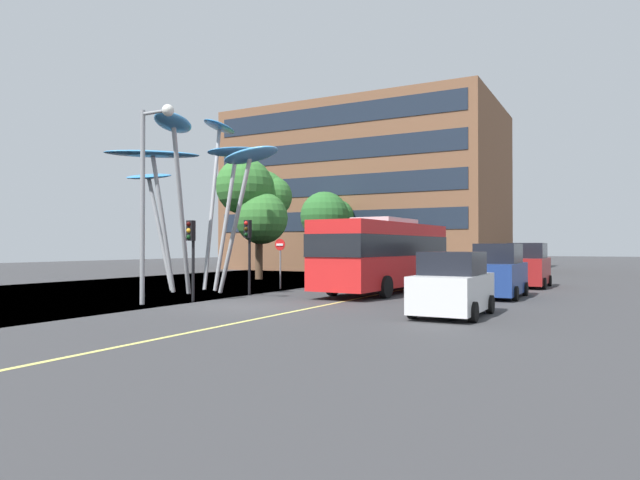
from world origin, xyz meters
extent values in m
cube|color=#38383A|center=(0.00, 0.00, -0.05)|extent=(120.00, 240.00, 0.10)
cube|color=gray|center=(-10.49, 0.00, -0.03)|extent=(16.00, 240.00, 0.05)
cube|color=#E0D666|center=(2.51, 0.00, 0.00)|extent=(0.16, 144.00, 0.01)
cube|color=red|center=(2.35, 8.33, 1.82)|extent=(3.08, 10.46, 2.93)
cube|color=black|center=(2.35, 8.33, 2.23)|extent=(3.12, 10.56, 0.94)
cube|color=yellow|center=(2.59, 13.44, 2.98)|extent=(1.43, 0.17, 0.36)
cube|color=#B2B2B7|center=(2.35, 8.33, 3.40)|extent=(2.11, 3.71, 0.24)
cylinder|color=black|center=(3.79, 11.47, 0.48)|extent=(0.33, 0.97, 0.96)
cylinder|color=black|center=(1.21, 11.60, 0.48)|extent=(0.33, 0.97, 0.96)
cylinder|color=black|center=(3.50, 5.42, 0.48)|extent=(0.33, 0.97, 0.96)
cylinder|color=black|center=(0.92, 5.55, 0.48)|extent=(0.33, 0.97, 0.96)
cylinder|color=#9EA0A5|center=(-3.56, 4.36, 3.19)|extent=(1.95, 0.23, 6.42)
ellipsoid|color=#4CA3E5|center=(-2.68, 4.35, 6.37)|extent=(2.99, 1.39, 1.02)
cylinder|color=#9EA0A5|center=(-5.12, 5.68, 3.49)|extent=(0.83, 1.25, 7.01)
ellipsoid|color=#4299E0|center=(-4.84, 6.18, 6.98)|extent=(2.61, 3.30, 0.79)
cylinder|color=#9EA0A5|center=(-6.68, 6.55, 4.39)|extent=(1.16, 2.58, 8.83)
ellipsoid|color=#388EDB|center=(-7.13, 7.71, 8.78)|extent=(2.56, 3.51, 0.65)
cylinder|color=#9EA0A5|center=(-8.20, 4.32, 2.88)|extent=(1.75, 0.26, 5.82)
ellipsoid|color=#388EDB|center=(-8.97, 4.29, 5.77)|extent=(2.86, 1.36, 0.57)
cylinder|color=#9EA0A5|center=(-6.96, 3.24, 3.29)|extent=(0.96, 0.98, 6.61)
ellipsoid|color=#4299E0|center=(-7.30, 2.89, 6.58)|extent=(4.05, 4.13, 0.34)
cylinder|color=#9EA0A5|center=(-5.02, 2.35, 3.75)|extent=(1.02, 2.13, 7.54)
ellipsoid|color=#4299E0|center=(-4.64, 1.41, 7.49)|extent=(2.29, 3.10, 0.76)
cylinder|color=black|center=(-2.75, 0.53, 1.61)|extent=(0.12, 0.12, 3.22)
cube|color=black|center=(-2.75, 0.39, 2.82)|extent=(0.28, 0.24, 0.80)
sphere|color=#390706|center=(-2.75, 0.26, 3.08)|extent=(0.18, 0.18, 0.18)
sphere|color=orange|center=(-2.75, 0.26, 2.82)|extent=(0.18, 0.18, 0.18)
sphere|color=black|center=(-2.75, 0.26, 2.56)|extent=(0.18, 0.18, 0.18)
cylinder|color=black|center=(-2.64, 4.22, 1.69)|extent=(0.12, 0.12, 3.38)
cube|color=black|center=(-2.64, 4.08, 2.98)|extent=(0.28, 0.24, 0.80)
sphere|color=red|center=(-2.64, 3.95, 3.24)|extent=(0.18, 0.18, 0.18)
sphere|color=#3A2707|center=(-2.64, 3.95, 2.98)|extent=(0.18, 0.18, 0.18)
sphere|color=black|center=(-2.64, 3.95, 2.72)|extent=(0.18, 0.18, 0.18)
cube|color=silver|center=(7.54, 0.81, 0.74)|extent=(1.83, 3.88, 1.12)
cube|color=black|center=(7.54, 0.81, 1.66)|extent=(1.68, 2.13, 0.72)
cylinder|color=black|center=(8.45, 2.01, 0.30)|extent=(0.20, 0.60, 0.60)
cylinder|color=black|center=(6.62, 2.01, 0.30)|extent=(0.20, 0.60, 0.60)
cylinder|color=black|center=(8.45, -0.39, 0.30)|extent=(0.20, 0.60, 0.60)
cylinder|color=black|center=(6.62, -0.39, 0.30)|extent=(0.20, 0.60, 0.60)
cube|color=navy|center=(7.63, 8.07, 0.83)|extent=(1.80, 4.44, 1.29)
cube|color=black|center=(7.63, 8.07, 1.89)|extent=(1.66, 2.44, 0.84)
cylinder|color=black|center=(8.53, 9.44, 0.30)|extent=(0.20, 0.60, 0.60)
cylinder|color=black|center=(6.73, 9.44, 0.30)|extent=(0.20, 0.60, 0.60)
cylinder|color=black|center=(8.53, 6.69, 0.30)|extent=(0.20, 0.60, 0.60)
cylinder|color=black|center=(6.73, 6.69, 0.30)|extent=(0.20, 0.60, 0.60)
cube|color=maroon|center=(7.90, 15.10, 0.87)|extent=(1.89, 4.31, 1.39)
cube|color=black|center=(7.90, 15.10, 1.97)|extent=(1.74, 2.37, 0.81)
cylinder|color=black|center=(8.84, 16.43, 0.30)|extent=(0.20, 0.60, 0.60)
cylinder|color=black|center=(6.95, 16.43, 0.30)|extent=(0.20, 0.60, 0.60)
cylinder|color=black|center=(8.84, 13.76, 0.30)|extent=(0.20, 0.60, 0.60)
cylinder|color=black|center=(6.95, 13.76, 0.30)|extent=(0.20, 0.60, 0.60)
cylinder|color=gray|center=(-3.71, -1.23, 3.68)|extent=(0.18, 0.18, 7.35)
cylinder|color=gray|center=(-3.08, -1.23, 7.20)|extent=(1.26, 0.12, 0.12)
sphere|color=silver|center=(-2.45, -1.23, 7.20)|extent=(0.44, 0.44, 0.44)
cylinder|color=brown|center=(-9.04, 14.36, 1.71)|extent=(0.50, 0.50, 3.42)
sphere|color=#387A33|center=(-8.35, 14.82, 5.54)|extent=(2.79, 2.79, 2.79)
sphere|color=#387A33|center=(-9.39, 13.17, 6.13)|extent=(3.74, 3.74, 3.74)
sphere|color=#387A33|center=(-9.14, 14.71, 5.51)|extent=(3.74, 3.74, 3.74)
sphere|color=#387A33|center=(-9.61, 15.40, 5.20)|extent=(2.42, 2.42, 2.42)
sphere|color=#387A33|center=(-8.20, 13.42, 4.04)|extent=(3.41, 3.41, 3.41)
cylinder|color=brown|center=(-8.84, 24.37, 1.66)|extent=(0.40, 0.40, 3.31)
sphere|color=#2D6B2D|center=(-9.08, 23.94, 4.73)|extent=(3.98, 3.98, 3.98)
sphere|color=#2D6B2D|center=(-9.19, 24.94, 4.03)|extent=(3.54, 3.54, 3.54)
sphere|color=#2D6B2D|center=(-8.50, 25.16, 4.74)|extent=(2.75, 2.75, 2.75)
sphere|color=#2D6B2D|center=(-9.32, 23.44, 5.03)|extent=(2.72, 2.72, 2.72)
cylinder|color=gray|center=(-3.27, 7.84, 1.29)|extent=(0.08, 0.08, 2.59)
cylinder|color=red|center=(-3.27, 7.81, 2.29)|extent=(0.60, 0.03, 0.60)
cube|color=white|center=(-3.27, 7.78, 2.29)|extent=(0.40, 0.04, 0.11)
cube|color=brown|center=(-9.31, 33.78, 7.56)|extent=(24.58, 15.86, 15.11)
cube|color=#1E2838|center=(-9.31, 25.83, 4.38)|extent=(23.10, 0.08, 1.69)
cube|color=#1E2838|center=(-9.31, 25.83, 7.40)|extent=(23.10, 0.08, 1.69)
cube|color=#1E2838|center=(-9.31, 25.83, 10.43)|extent=(23.10, 0.08, 1.69)
cube|color=#1E2838|center=(-9.31, 25.83, 13.45)|extent=(23.10, 0.08, 1.69)
camera|label=1|loc=(12.07, -16.59, 2.18)|focal=31.22mm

